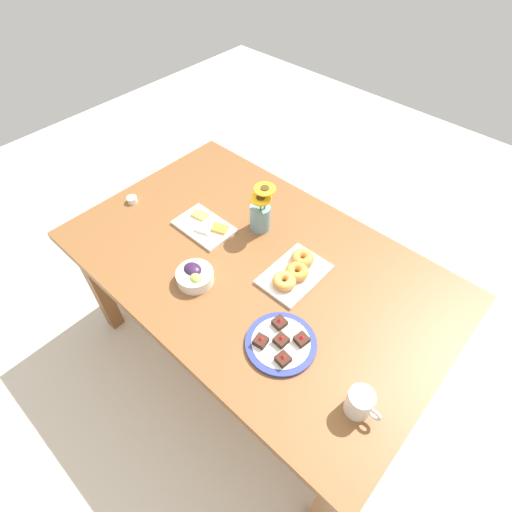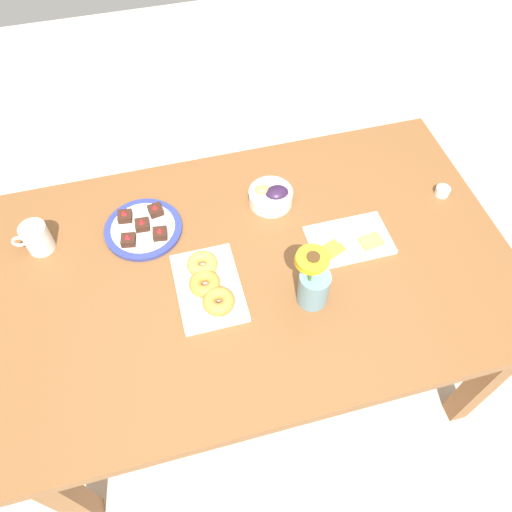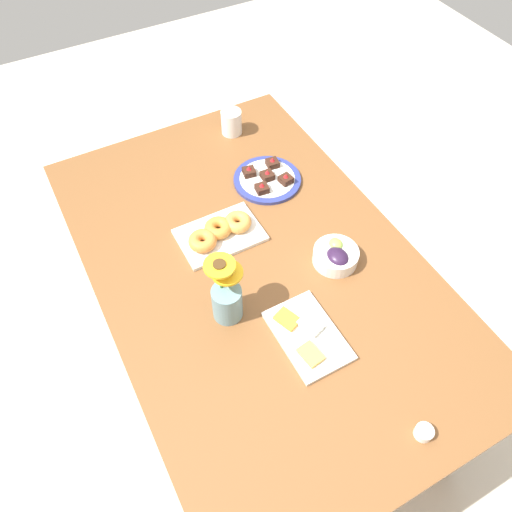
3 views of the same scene
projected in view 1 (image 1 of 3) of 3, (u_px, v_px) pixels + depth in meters
The scene contains 9 objects.
ground_plane at pixel (256, 349), 2.20m from camera, with size 6.00×6.00×0.00m, color beige.
dining_table at pixel (256, 275), 1.71m from camera, with size 1.60×1.00×0.74m.
coffee_mug at pixel (360, 403), 1.21m from camera, with size 0.12×0.08×0.10m.
grape_bowl at pixel (195, 276), 1.57m from camera, with size 0.15×0.15×0.07m.
cheese_platter at pixel (205, 226), 1.78m from camera, with size 0.26×0.17×0.03m.
croissant_platter at pixel (295, 272), 1.59m from camera, with size 0.19×0.28×0.05m.
jam_cup_honey at pixel (132, 199), 1.89m from camera, with size 0.05×0.05×0.03m.
dessert_plate at pixel (281, 343), 1.39m from camera, with size 0.25×0.25×0.05m.
flower_vase at pixel (260, 215), 1.73m from camera, with size 0.11×0.11×0.23m.
Camera 1 is at (0.73, -0.79, 1.99)m, focal length 28.00 mm.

